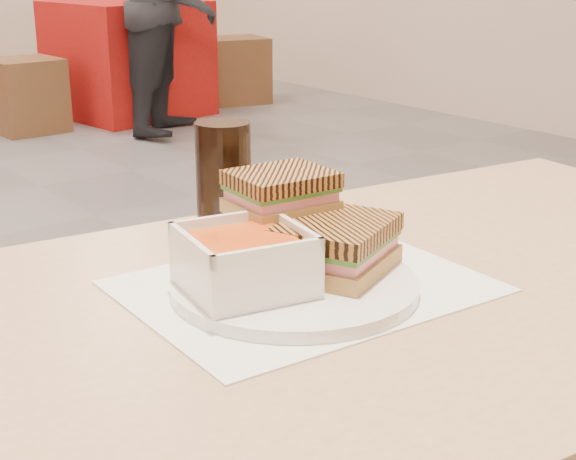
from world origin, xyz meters
TOP-DOWN VIEW (x-y plane):
  - main_table at (0.12, -2.06)m, footprint 1.28×0.84m
  - tray_liner at (0.03, -2.01)m, footprint 0.40×0.32m
  - plate at (0.01, -2.01)m, footprint 0.27×0.27m
  - soup_bowl at (-0.05, -2.00)m, footprint 0.15×0.15m
  - panini_lower at (0.06, -2.02)m, footprint 0.16×0.15m
  - panini_upper at (0.05, -1.94)m, footprint 0.12×0.10m
  - cola_glass at (0.06, -1.81)m, footprint 0.07×0.07m
  - bg_table_1 at (2.25, 2.66)m, footprint 0.97×0.97m
  - bg_chair_1l at (1.47, 2.53)m, footprint 0.42×0.42m
  - bg_chair_1r at (3.11, 2.62)m, footprint 0.51×0.51m
  - patron_b at (2.22, 1.97)m, footprint 0.98×0.96m

SIDE VIEW (x-z plane):
  - bg_chair_1l at x=1.47m, z-range 0.00..0.45m
  - bg_chair_1r at x=3.11m, z-range 0.00..0.47m
  - bg_table_1 at x=2.25m, z-range 0.00..0.76m
  - main_table at x=0.12m, z-range 0.26..1.01m
  - tray_liner at x=0.03m, z-range 0.75..0.75m
  - plate at x=0.01m, z-range 0.75..0.77m
  - patron_b at x=2.22m, z-range 0.00..1.59m
  - soup_bowl at x=-0.05m, z-range 0.76..0.83m
  - panini_lower at x=0.06m, z-range 0.77..0.83m
  - cola_glass at x=0.06m, z-range 0.75..0.90m
  - panini_upper at x=0.05m, z-range 0.82..0.87m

